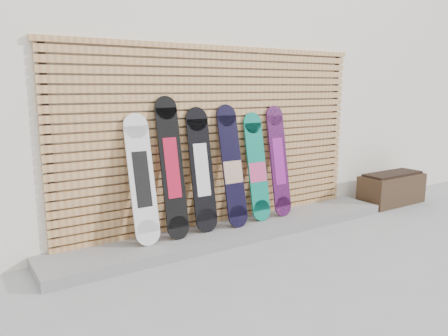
{
  "coord_description": "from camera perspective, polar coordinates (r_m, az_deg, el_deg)",
  "views": [
    {
      "loc": [
        -3.05,
        -3.56,
        1.82
      ],
      "look_at": [
        -0.24,
        0.75,
        0.85
      ],
      "focal_mm": 35.0,
      "sensor_mm": 36.0,
      "label": 1
    }
  ],
  "objects": [
    {
      "name": "ground",
      "position": [
        5.03,
        7.13,
        -10.62
      ],
      "size": [
        80.0,
        80.0,
        0.0
      ],
      "primitive_type": "plane",
      "color": "gray",
      "rests_on": "ground"
    },
    {
      "name": "concrete_step",
      "position": [
        5.43,
        1.25,
        -8.24
      ],
      "size": [
        4.6,
        0.7,
        0.12
      ],
      "primitive_type": "cube",
      "color": "gray",
      "rests_on": "ground"
    },
    {
      "name": "snowboard_3",
      "position": [
        5.32,
        1.08,
        0.15
      ],
      "size": [
        0.27,
        0.35,
        1.48
      ],
      "color": "black",
      "rests_on": "concrete_step"
    },
    {
      "name": "snowboard_1",
      "position": [
        4.92,
        -6.82,
        0.01
      ],
      "size": [
        0.27,
        0.33,
        1.59
      ],
      "color": "black",
      "rests_on": "concrete_step"
    },
    {
      "name": "snowboard_2",
      "position": [
        5.13,
        -2.94,
        -0.24
      ],
      "size": [
        0.29,
        0.29,
        1.46
      ],
      "color": "black",
      "rests_on": "concrete_step"
    },
    {
      "name": "building",
      "position": [
        7.9,
        -6.45,
        10.45
      ],
      "size": [
        12.0,
        5.0,
        3.6
      ],
      "primitive_type": "cube",
      "color": "white",
      "rests_on": "ground"
    },
    {
      "name": "slat_wall",
      "position": [
        5.42,
        -0.44,
        4.19
      ],
      "size": [
        4.26,
        0.08,
        2.29
      ],
      "color": "#BA844D",
      "rests_on": "ground"
    },
    {
      "name": "planter_box",
      "position": [
        7.31,
        21.04,
        -2.51
      ],
      "size": [
        1.1,
        0.46,
        0.5
      ],
      "color": "#322316",
      "rests_on": "ground"
    },
    {
      "name": "snowboard_5",
      "position": [
        5.8,
        7.15,
        0.89
      ],
      "size": [
        0.27,
        0.29,
        1.45
      ],
      "color": "black",
      "rests_on": "concrete_step"
    },
    {
      "name": "snowboard_0",
      "position": [
        4.79,
        -10.69,
        -1.47
      ],
      "size": [
        0.28,
        0.32,
        1.42
      ],
      "color": "silver",
      "rests_on": "concrete_step"
    },
    {
      "name": "snowboard_4",
      "position": [
        5.58,
        4.33,
        0.06
      ],
      "size": [
        0.27,
        0.29,
        1.37
      ],
      "color": "#0C7660",
      "rests_on": "concrete_step"
    }
  ]
}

